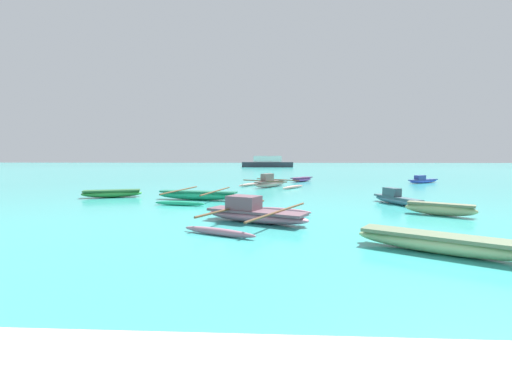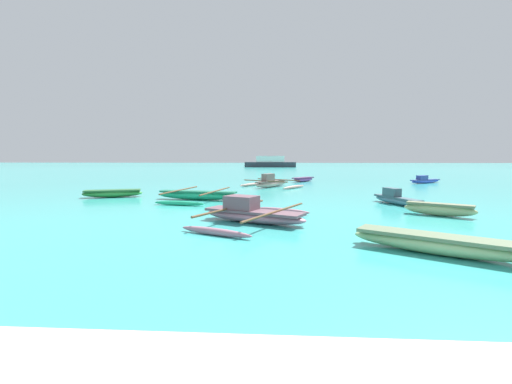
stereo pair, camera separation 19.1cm
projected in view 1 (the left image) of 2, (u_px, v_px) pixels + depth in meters
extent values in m
ellipsoid|color=#4360E9|center=(423.00, 181.00, 27.40)|extent=(3.06, 2.15, 0.30)
cube|color=#32418D|center=(423.00, 180.00, 27.39)|extent=(2.82, 2.00, 0.08)
cube|color=#32418D|center=(420.00, 177.00, 27.17)|extent=(1.01, 0.85, 0.33)
ellipsoid|color=tan|center=(271.00, 184.00, 23.74)|extent=(2.37, 3.34, 0.45)
cube|color=#775D57|center=(271.00, 181.00, 23.72)|extent=(2.20, 3.08, 0.08)
cube|color=#775D57|center=(267.00, 177.00, 23.32)|extent=(0.90, 1.08, 0.50)
cylinder|color=brown|center=(277.00, 180.00, 24.37)|extent=(3.01, 1.95, 0.07)
cylinder|color=brown|center=(264.00, 181.00, 23.05)|extent=(3.01, 1.95, 0.07)
ellipsoid|color=tan|center=(250.00, 184.00, 24.76)|extent=(1.62, 2.39, 0.20)
ellipsoid|color=tan|center=(293.00, 187.00, 22.73)|extent=(1.62, 2.39, 0.20)
ellipsoid|color=#AAB37A|center=(440.00, 209.00, 12.23)|extent=(2.22, 1.62, 0.45)
cube|color=#6A6F50|center=(440.00, 204.00, 12.22)|extent=(2.05, 1.51, 0.08)
ellipsoid|color=#20AD78|center=(198.00, 195.00, 16.67)|extent=(4.22, 1.30, 0.43)
cube|color=#1E6C4E|center=(198.00, 192.00, 16.65)|extent=(3.89, 1.22, 0.08)
cylinder|color=brown|center=(216.00, 191.00, 16.43)|extent=(0.78, 4.00, 0.07)
cylinder|color=brown|center=(180.00, 190.00, 16.85)|extent=(0.78, 4.00, 0.07)
ellipsoid|color=#20AD78|center=(213.00, 194.00, 18.64)|extent=(2.32, 0.60, 0.20)
ellipsoid|color=#20AD78|center=(180.00, 203.00, 14.71)|extent=(2.32, 0.60, 0.20)
ellipsoid|color=#A66F84|center=(256.00, 216.00, 10.91)|extent=(3.58, 2.30, 0.40)
cube|color=#684A55|center=(256.00, 211.00, 10.89)|extent=(3.31, 2.14, 0.08)
cube|color=#684A55|center=(244.00, 202.00, 11.08)|extent=(1.21, 1.07, 0.44)
cylinder|color=brown|center=(279.00, 211.00, 10.51)|extent=(1.86, 3.76, 0.07)
cylinder|color=brown|center=(235.00, 208.00, 11.27)|extent=(1.86, 3.76, 0.07)
ellipsoid|color=#A66F84|center=(283.00, 211.00, 12.73)|extent=(2.14, 1.17, 0.20)
ellipsoid|color=#A66F84|center=(219.00, 232.00, 9.11)|extent=(2.14, 1.17, 0.20)
ellipsoid|color=#92B67C|center=(442.00, 244.00, 7.41)|extent=(3.44, 2.52, 0.42)
cube|color=#5D7051|center=(442.00, 236.00, 7.39)|extent=(3.18, 2.34, 0.08)
ellipsoid|color=green|center=(112.00, 194.00, 17.69)|extent=(3.03, 1.60, 0.39)
cube|color=#295C2E|center=(112.00, 191.00, 17.67)|extent=(2.80, 1.50, 0.08)
ellipsoid|color=teal|center=(397.00, 201.00, 15.12)|extent=(1.45, 2.90, 0.33)
cube|color=#38515C|center=(397.00, 198.00, 15.11)|extent=(1.35, 2.67, 0.08)
cube|color=#38515C|center=(392.00, 192.00, 15.43)|extent=(0.66, 0.90, 0.37)
ellipsoid|color=#8F428F|center=(302.00, 179.00, 28.90)|extent=(2.15, 2.41, 0.38)
cube|color=#5B315B|center=(302.00, 178.00, 28.88)|extent=(2.00, 2.23, 0.08)
cube|color=#2D333D|center=(268.00, 165.00, 70.00)|extent=(10.35, 2.28, 1.04)
cube|color=white|center=(268.00, 159.00, 69.88)|extent=(5.69, 1.94, 1.24)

